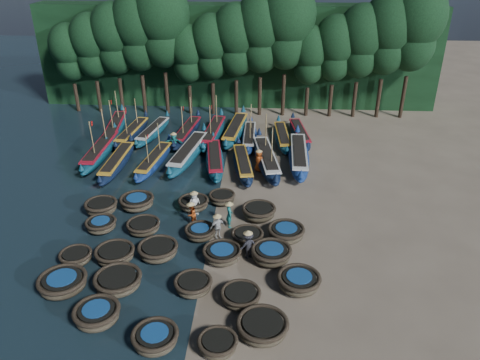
# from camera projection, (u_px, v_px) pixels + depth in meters

# --- Properties ---
(ground) EXTENTS (120.00, 120.00, 0.00)m
(ground) POSITION_uv_depth(u_px,v_px,m) (213.00, 221.00, 29.03)
(ground) COLOR #7F715D
(ground) RESTS_ON ground
(foliage_wall) EXTENTS (40.00, 3.00, 10.00)m
(foliage_wall) POSITION_uv_depth(u_px,v_px,m) (238.00, 56.00, 47.57)
(foliage_wall) COLOR black
(foliage_wall) RESTS_ON ground
(coracle_1) EXTENTS (2.42, 2.42, 0.85)m
(coracle_1) POSITION_uv_depth(u_px,v_px,m) (97.00, 314.00, 21.15)
(coracle_1) COLOR #4D4430
(coracle_1) RESTS_ON ground
(coracle_2) EXTENTS (2.37, 2.37, 0.78)m
(coracle_2) POSITION_uv_depth(u_px,v_px,m) (155.00, 338.00, 19.95)
(coracle_2) COLOR #4D4430
(coracle_2) RESTS_ON ground
(coracle_3) EXTENTS (1.87, 1.87, 0.68)m
(coracle_3) POSITION_uv_depth(u_px,v_px,m) (218.00, 344.00, 19.73)
(coracle_3) COLOR #4D4430
(coracle_3) RESTS_ON ground
(coracle_4) EXTENTS (2.35, 2.35, 0.78)m
(coracle_4) POSITION_uv_depth(u_px,v_px,m) (262.00, 327.00, 20.54)
(coracle_4) COLOR #4D4430
(coracle_4) RESTS_ON ground
(coracle_5) EXTENTS (2.45, 2.45, 0.80)m
(coracle_5) POSITION_uv_depth(u_px,v_px,m) (63.00, 283.00, 23.14)
(coracle_5) COLOR #4D4430
(coracle_5) RESTS_ON ground
(coracle_6) EXTENTS (2.85, 2.85, 0.81)m
(coracle_6) POSITION_uv_depth(u_px,v_px,m) (118.00, 281.00, 23.25)
(coracle_6) COLOR #4D4430
(coracle_6) RESTS_ON ground
(coracle_7) EXTENTS (1.93, 1.93, 0.76)m
(coracle_7) POSITION_uv_depth(u_px,v_px,m) (193.00, 285.00, 23.04)
(coracle_7) COLOR #4D4430
(coracle_7) RESTS_ON ground
(coracle_8) EXTENTS (2.13, 2.13, 0.69)m
(coracle_8) POSITION_uv_depth(u_px,v_px,m) (241.00, 296.00, 22.39)
(coracle_8) COLOR #4D4430
(coracle_8) RESTS_ON ground
(coracle_9) EXTENTS (2.58, 2.58, 0.83)m
(coracle_9) POSITION_uv_depth(u_px,v_px,m) (299.00, 281.00, 23.21)
(coracle_9) COLOR #4D4430
(coracle_9) RESTS_ON ground
(coracle_10) EXTENTS (1.95, 1.95, 0.69)m
(coracle_10) POSITION_uv_depth(u_px,v_px,m) (76.00, 257.00, 25.13)
(coracle_10) COLOR #4D4430
(coracle_10) RESTS_ON ground
(coracle_11) EXTENTS (2.36, 2.36, 0.75)m
(coracle_11) POSITION_uv_depth(u_px,v_px,m) (115.00, 254.00, 25.31)
(coracle_11) COLOR #4D4430
(coracle_11) RESTS_ON ground
(coracle_12) EXTENTS (2.62, 2.62, 0.80)m
(coracle_12) POSITION_uv_depth(u_px,v_px,m) (158.00, 250.00, 25.58)
(coracle_12) COLOR #4D4430
(coracle_12) RESTS_ON ground
(coracle_13) EXTENTS (2.17, 2.17, 0.71)m
(coracle_13) POSITION_uv_depth(u_px,v_px,m) (222.00, 253.00, 25.37)
(coracle_13) COLOR #4D4430
(coracle_13) RESTS_ON ground
(coracle_14) EXTENTS (2.65, 2.65, 0.83)m
(coracle_14) POSITION_uv_depth(u_px,v_px,m) (271.00, 253.00, 25.25)
(coracle_14) COLOR #4D4430
(coracle_14) RESTS_ON ground
(coracle_15) EXTENTS (2.11, 2.11, 0.72)m
(coracle_15) POSITION_uv_depth(u_px,v_px,m) (101.00, 225.00, 27.93)
(coracle_15) COLOR #4D4430
(coracle_15) RESTS_ON ground
(coracle_16) EXTENTS (2.17, 2.17, 0.69)m
(coracle_16) POSITION_uv_depth(u_px,v_px,m) (143.00, 226.00, 27.80)
(coracle_16) COLOR #4D4430
(coracle_16) RESTS_ON ground
(coracle_17) EXTENTS (2.13, 2.13, 0.71)m
(coracle_17) POSITION_uv_depth(u_px,v_px,m) (200.00, 232.00, 27.24)
(coracle_17) COLOR #4D4430
(coracle_17) RESTS_ON ground
(coracle_18) EXTENTS (2.16, 2.16, 0.70)m
(coracle_18) POSITION_uv_depth(u_px,v_px,m) (247.00, 236.00, 26.84)
(coracle_18) COLOR #4D4430
(coracle_18) RESTS_ON ground
(coracle_19) EXTENTS (2.24, 2.24, 0.80)m
(coracle_19) POSITION_uv_depth(u_px,v_px,m) (286.00, 232.00, 27.11)
(coracle_19) COLOR #4D4430
(coracle_19) RESTS_ON ground
(coracle_20) EXTENTS (2.22, 2.22, 0.83)m
(coracle_20) POSITION_uv_depth(u_px,v_px,m) (101.00, 207.00, 29.66)
(coracle_20) COLOR #4D4430
(coracle_20) RESTS_ON ground
(coracle_21) EXTENTS (2.53, 2.53, 0.82)m
(coracle_21) POSITION_uv_depth(u_px,v_px,m) (137.00, 202.00, 30.22)
(coracle_21) COLOR #4D4430
(coracle_21) RESTS_ON ground
(coracle_22) EXTENTS (2.25, 2.25, 0.73)m
(coracle_22) POSITION_uv_depth(u_px,v_px,m) (194.00, 203.00, 30.16)
(coracle_22) COLOR #4D4430
(coracle_22) RESTS_ON ground
(coracle_23) EXTENTS (2.02, 2.02, 0.71)m
(coracle_23) POSITION_uv_depth(u_px,v_px,m) (222.00, 198.00, 30.84)
(coracle_23) COLOR #4D4430
(coracle_23) RESTS_ON ground
(coracle_24) EXTENTS (2.33, 2.33, 0.83)m
(coracle_24) POSITION_uv_depth(u_px,v_px,m) (259.00, 212.00, 29.13)
(coracle_24) COLOR #4D4430
(coracle_24) RESTS_ON ground
(long_boat_1) EXTENTS (1.57, 8.67, 3.68)m
(long_boat_1) POSITION_uv_depth(u_px,v_px,m) (101.00, 151.00, 37.20)
(long_boat_1) COLOR #0E4554
(long_boat_1) RESTS_ON ground
(long_boat_2) EXTENTS (1.54, 7.87, 1.39)m
(long_boat_2) POSITION_uv_depth(u_px,v_px,m) (117.00, 162.00, 35.51)
(long_boat_2) COLOR #0F1A38
(long_boat_2) RESTS_ON ground
(long_boat_3) EXTENTS (2.28, 7.42, 3.18)m
(long_boat_3) POSITION_uv_depth(u_px,v_px,m) (154.00, 161.00, 35.77)
(long_boat_3) COLOR navy
(long_boat_3) RESTS_ON ground
(long_boat_4) EXTENTS (2.99, 8.94, 1.59)m
(long_boat_4) POSITION_uv_depth(u_px,v_px,m) (189.00, 153.00, 36.83)
(long_boat_4) COLOR #0E4554
(long_boat_4) RESTS_ON ground
(long_boat_5) EXTENTS (2.43, 7.79, 1.38)m
(long_boat_5) POSITION_uv_depth(u_px,v_px,m) (215.00, 159.00, 35.91)
(long_boat_5) COLOR #0E4554
(long_boat_5) RESTS_ON ground
(long_boat_6) EXTENTS (2.45, 7.47, 1.33)m
(long_boat_6) POSITION_uv_depth(u_px,v_px,m) (243.00, 164.00, 35.25)
(long_boat_6) COLOR #0F1A38
(long_boat_6) RESTS_ON ground
(long_boat_7) EXTENTS (2.93, 8.83, 3.80)m
(long_boat_7) POSITION_uv_depth(u_px,v_px,m) (266.00, 159.00, 35.82)
(long_boat_7) COLOR #0F1A38
(long_boat_7) RESTS_ON ground
(long_boat_8) EXTENTS (1.77, 9.07, 1.60)m
(long_boat_8) POSITION_uv_depth(u_px,v_px,m) (299.00, 156.00, 36.33)
(long_boat_8) COLOR navy
(long_boat_8) RESTS_ON ground
(long_boat_9) EXTENTS (2.43, 8.34, 3.56)m
(long_boat_9) POSITION_uv_depth(u_px,v_px,m) (116.00, 127.00, 41.93)
(long_boat_9) COLOR #0E4554
(long_boat_9) RESTS_ON ground
(long_boat_10) EXTENTS (2.07, 7.69, 3.28)m
(long_boat_10) POSITION_uv_depth(u_px,v_px,m) (132.00, 133.00, 40.88)
(long_boat_10) COLOR #0F1A38
(long_boat_10) RESTS_ON ground
(long_boat_11) EXTENTS (2.48, 7.30, 1.30)m
(long_boat_11) POSITION_uv_depth(u_px,v_px,m) (153.00, 131.00, 41.19)
(long_boat_11) COLOR #0E4554
(long_boat_11) RESTS_ON ground
(long_boat_12) EXTENTS (2.31, 7.90, 3.38)m
(long_boat_12) POSITION_uv_depth(u_px,v_px,m) (187.00, 132.00, 40.95)
(long_boat_12) COLOR #0F1A38
(long_boat_12) RESTS_ON ground
(long_boat_13) EXTENTS (2.16, 8.41, 3.58)m
(long_boat_13) POSITION_uv_depth(u_px,v_px,m) (213.00, 133.00, 40.76)
(long_boat_13) COLOR #0E4554
(long_boat_13) RESTS_ON ground
(long_boat_14) EXTENTS (2.51, 8.60, 1.52)m
(long_boat_14) POSITION_uv_depth(u_px,v_px,m) (235.00, 130.00, 41.30)
(long_boat_14) COLOR #0E4554
(long_boat_14) RESTS_ON ground
(long_boat_15) EXTENTS (1.30, 7.27, 3.09)m
(long_boat_15) POSITION_uv_depth(u_px,v_px,m) (249.00, 137.00, 40.07)
(long_boat_15) COLOR navy
(long_boat_15) RESTS_ON ground
(long_boat_16) EXTENTS (1.86, 7.27, 1.28)m
(long_boat_16) POSITION_uv_depth(u_px,v_px,m) (282.00, 137.00, 40.06)
(long_boat_16) COLOR #0E4554
(long_boat_16) RESTS_ON ground
(long_boat_17) EXTENTS (2.23, 7.35, 1.30)m
(long_boat_17) POSITION_uv_depth(u_px,v_px,m) (300.00, 134.00, 40.72)
(long_boat_17) COLOR #0F1A38
(long_boat_17) RESTS_ON ground
(fisherman_0) EXTENTS (0.90, 0.77, 1.75)m
(fisherman_0) POSITION_uv_depth(u_px,v_px,m) (194.00, 202.00, 29.43)
(fisherman_0) COLOR beige
(fisherman_0) RESTS_ON ground
(fisherman_1) EXTENTS (0.52, 0.66, 1.82)m
(fisherman_1) POSITION_uv_depth(u_px,v_px,m) (229.00, 213.00, 28.10)
(fisherman_1) COLOR #1B7472
(fisherman_1) RESTS_ON ground
(fisherman_2) EXTENTS (0.79, 0.88, 1.70)m
(fisherman_2) POSITION_uv_depth(u_px,v_px,m) (191.00, 213.00, 28.33)
(fisherman_2) COLOR #B04617
(fisherman_2) RESTS_ON ground
(fisherman_3) EXTENTS (1.23, 1.08, 1.85)m
(fisherman_3) POSITION_uv_depth(u_px,v_px,m) (248.00, 244.00, 25.36)
(fisherman_3) COLOR black
(fisherman_3) RESTS_ON ground
(fisherman_4) EXTENTS (0.98, 0.84, 1.77)m
(fisherman_4) POSITION_uv_depth(u_px,v_px,m) (217.00, 226.00, 26.97)
(fisherman_4) COLOR beige
(fisherman_4) RESTS_ON ground
(fisherman_5) EXTENTS (1.49, 0.52, 1.80)m
(fisherman_5) POSITION_uv_depth(u_px,v_px,m) (174.00, 142.00, 38.15)
(fisherman_5) COLOR #1B7472
(fisherman_5) RESTS_ON ground
(fisherman_6) EXTENTS (0.96, 0.96, 1.88)m
(fisherman_6) POSITION_uv_depth(u_px,v_px,m) (259.00, 160.00, 34.91)
(fisherman_6) COLOR #B04617
(fisherman_6) RESTS_ON ground
(tree_0) EXTENTS (3.68, 3.68, 8.68)m
(tree_0) POSITION_uv_depth(u_px,v_px,m) (69.00, 52.00, 44.87)
(tree_0) COLOR black
(tree_0) RESTS_ON ground
(tree_1) EXTENTS (4.09, 4.09, 9.65)m
(tree_1) POSITION_uv_depth(u_px,v_px,m) (92.00, 45.00, 44.43)
(tree_1) COLOR black
(tree_1) RESTS_ON ground
(tree_2) EXTENTS (4.51, 4.51, 10.63)m
(tree_2) POSITION_uv_depth(u_px,v_px,m) (114.00, 38.00, 44.00)
(tree_2) COLOR black
(tree_2) RESTS_ON ground
(tree_3) EXTENTS (4.92, 4.92, 11.60)m
(tree_3) POSITION_uv_depth(u_px,v_px,m) (138.00, 30.00, 43.57)
(tree_3) COLOR black
(tree_3) RESTS_ON ground
(tree_4) EXTENTS (5.34, 5.34, 12.58)m
(tree_4) POSITION_uv_depth(u_px,v_px,m) (162.00, 23.00, 43.14)
(tree_4) COLOR black
(tree_4) RESTS_ON ground
(tree_5) EXTENTS (3.68, 3.68, 8.68)m
(tree_5) POSITION_uv_depth(u_px,v_px,m) (188.00, 53.00, 44.26)
(tree_5) COLOR black
(tree_5) RESTS_ON ground
(tree_6) EXTENTS (4.09, 4.09, 9.65)m
(tree_6) POSITION_uv_depth(u_px,v_px,m) (212.00, 46.00, 43.82)
(tree_6) COLOR black
(tree_6) RESTS_ON ground
(tree_7) EXTENTS (4.51, 4.51, 10.63)m
(tree_7) POSITION_uv_depth(u_px,v_px,m) (236.00, 39.00, 43.39)
(tree_7) COLOR black
(tree_7) RESTS_ON ground
(tree_8) EXTENTS (4.92, 4.92, 11.60)m
(tree_8) POSITION_uv_depth(u_px,v_px,m) (261.00, 32.00, 42.96)
(tree_8) COLOR black
(tree_8) RESTS_ON ground
(tree_9) EXTENTS (5.34, 5.34, 12.58)m
(tree_9) POSITION_uv_depth(u_px,v_px,m) (286.00, 24.00, 42.53)
(tree_9) COLOR black
(tree_9) RESTS_ON ground
(tree_10) EXTENTS (3.68, 3.68, 8.68)m
(tree_10) POSITION_uv_depth(u_px,v_px,m) (310.00, 55.00, 43.64)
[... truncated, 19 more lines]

